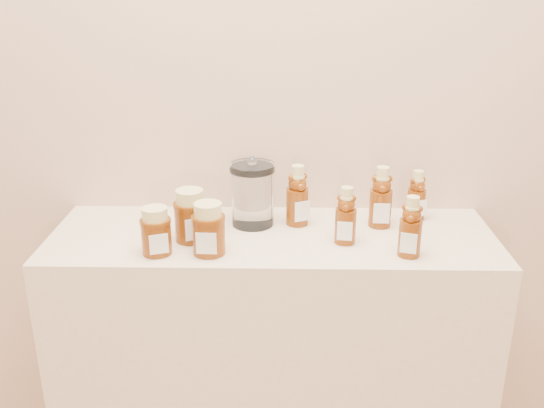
# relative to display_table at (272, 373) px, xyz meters

# --- Properties ---
(wall_back) EXTENTS (3.50, 0.02, 2.70)m
(wall_back) POSITION_rel_display_table_xyz_m (0.00, 0.20, 0.90)
(wall_back) COLOR tan
(wall_back) RESTS_ON ground
(display_table) EXTENTS (1.20, 0.40, 0.90)m
(display_table) POSITION_rel_display_table_xyz_m (0.00, 0.00, 0.00)
(display_table) COLOR beige
(display_table) RESTS_ON ground
(bear_bottle_back_left) EXTENTS (0.09, 0.09, 0.19)m
(bear_bottle_back_left) POSITION_rel_display_table_xyz_m (0.07, 0.08, 0.55)
(bear_bottle_back_left) COLOR #5A2507
(bear_bottle_back_left) RESTS_ON display_table
(bear_bottle_back_mid) EXTENTS (0.07, 0.07, 0.19)m
(bear_bottle_back_mid) POSITION_rel_display_table_xyz_m (0.30, 0.07, 0.55)
(bear_bottle_back_mid) COLOR #5A2507
(bear_bottle_back_mid) RESTS_ON display_table
(bear_bottle_back_right) EXTENTS (0.07, 0.07, 0.16)m
(bear_bottle_back_right) POSITION_rel_display_table_xyz_m (0.41, 0.12, 0.53)
(bear_bottle_back_right) COLOR #5A2507
(bear_bottle_back_right) RESTS_ON display_table
(bear_bottle_front_left) EXTENTS (0.07, 0.07, 0.17)m
(bear_bottle_front_left) POSITION_rel_display_table_xyz_m (0.19, -0.05, 0.54)
(bear_bottle_front_left) COLOR #5A2507
(bear_bottle_front_left) RESTS_ON display_table
(bear_bottle_front_right) EXTENTS (0.07, 0.07, 0.18)m
(bear_bottle_front_right) POSITION_rel_display_table_xyz_m (0.34, -0.12, 0.54)
(bear_bottle_front_right) COLOR #5A2507
(bear_bottle_front_right) RESTS_ON display_table
(honey_jar_left) EXTENTS (0.10, 0.10, 0.12)m
(honey_jar_left) POSITION_rel_display_table_xyz_m (-0.29, -0.12, 0.51)
(honey_jar_left) COLOR #5A2507
(honey_jar_left) RESTS_ON display_table
(honey_jar_back) EXTENTS (0.12, 0.12, 0.14)m
(honey_jar_back) POSITION_rel_display_table_xyz_m (-0.21, -0.04, 0.52)
(honey_jar_back) COLOR #5A2507
(honey_jar_back) RESTS_ON display_table
(honey_jar_front) EXTENTS (0.09, 0.09, 0.13)m
(honey_jar_front) POSITION_rel_display_table_xyz_m (-0.16, -0.12, 0.52)
(honey_jar_front) COLOR #5A2507
(honey_jar_front) RESTS_ON display_table
(glass_canister) EXTENTS (0.15, 0.15, 0.19)m
(glass_canister) POSITION_rel_display_table_xyz_m (-0.06, 0.07, 0.55)
(glass_canister) COLOR white
(glass_canister) RESTS_ON display_table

